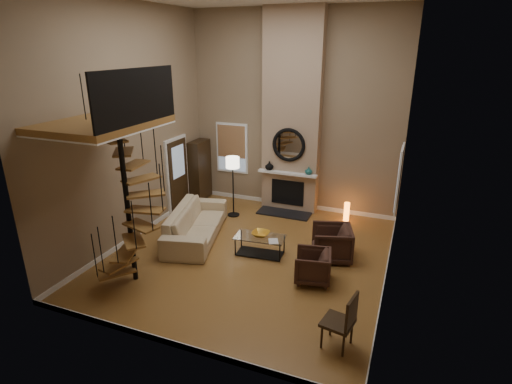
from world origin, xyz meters
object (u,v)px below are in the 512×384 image
at_px(sofa, 196,223).
at_px(side_chair, 343,320).
at_px(floor_lamp, 233,167).
at_px(accent_lamp, 347,212).
at_px(armchair_far, 316,266).
at_px(coffee_table, 260,243).
at_px(hutch, 200,170).
at_px(armchair_near, 335,244).

distance_m(sofa, side_chair, 4.87).
xyz_separation_m(floor_lamp, accent_lamp, (3.02, 0.81, -1.16)).
height_order(sofa, armchair_far, sofa).
bearing_deg(side_chair, accent_lamp, 98.96).
height_order(armchair_far, coffee_table, armchair_far).
bearing_deg(coffee_table, floor_lamp, 129.16).
height_order(hutch, floor_lamp, hutch).
xyz_separation_m(hutch, coffee_table, (3.00, -2.66, -0.67)).
bearing_deg(floor_lamp, sofa, -100.30).
relative_size(armchair_far, accent_lamp, 1.33).
relative_size(armchair_near, armchair_far, 1.22).
xyz_separation_m(armchair_near, armchair_far, (-0.17, -1.14, 0.00)).
xyz_separation_m(armchair_near, floor_lamp, (-3.13, 1.37, 1.06)).
bearing_deg(armchair_far, armchair_near, 160.31).
bearing_deg(hutch, floor_lamp, -28.66).
height_order(hutch, armchair_far, hutch).
bearing_deg(sofa, armchair_far, -120.12).
bearing_deg(side_chair, sofa, 147.46).
bearing_deg(hutch, coffee_table, -41.64).
xyz_separation_m(hutch, armchair_near, (4.62, -2.19, -0.60)).
xyz_separation_m(coffee_table, accent_lamp, (1.51, 2.66, -0.03)).
relative_size(hutch, sofa, 0.67).
bearing_deg(hutch, sofa, -63.67).
distance_m(accent_lamp, side_chair, 5.10).
bearing_deg(coffee_table, hutch, 138.36).
bearing_deg(accent_lamp, sofa, -143.89).
bearing_deg(coffee_table, accent_lamp, 60.37).
bearing_deg(accent_lamp, armchair_near, -87.01).
height_order(sofa, accent_lamp, sofa).
relative_size(hutch, side_chair, 1.81).
bearing_deg(hutch, armchair_near, -25.30).
relative_size(coffee_table, accent_lamp, 2.21).
distance_m(sofa, floor_lamp, 1.92).
height_order(armchair_near, armchair_far, armchair_near).
xyz_separation_m(sofa, side_chair, (4.10, -2.62, 0.13)).
relative_size(floor_lamp, accent_lamp, 3.17).
relative_size(hutch, accent_lamp, 3.34).
bearing_deg(armchair_far, floor_lamp, -141.60).
relative_size(sofa, coffee_table, 2.25).
height_order(accent_lamp, side_chair, side_chair).
bearing_deg(armchair_far, sofa, -116.86).
xyz_separation_m(armchair_far, side_chair, (0.85, -1.72, 0.17)).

